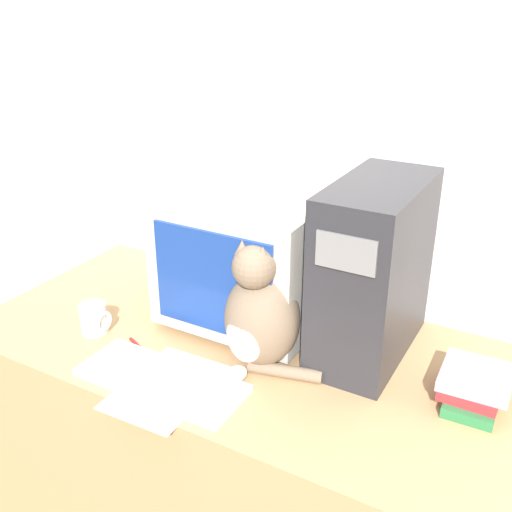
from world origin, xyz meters
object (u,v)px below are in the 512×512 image
at_px(mug, 94,319).
at_px(book_stack, 474,386).
at_px(keyboard, 161,380).
at_px(cat, 260,316).
at_px(pen, 144,351).
at_px(computer_tower, 373,270).
at_px(crt_monitor, 250,258).

bearing_deg(mug, book_stack, 11.92).
relative_size(keyboard, mug, 4.98).
relative_size(cat, pen, 2.37).
bearing_deg(computer_tower, keyboard, -133.99).
distance_m(keyboard, pen, 0.15).
height_order(computer_tower, book_stack, computer_tower).
relative_size(cat, mug, 4.01).
relative_size(keyboard, pen, 2.94).
distance_m(cat, pen, 0.35).
relative_size(computer_tower, mug, 5.43).
distance_m(keyboard, mug, 0.33).
height_order(crt_monitor, keyboard, crt_monitor).
bearing_deg(crt_monitor, book_stack, -5.97).
distance_m(computer_tower, keyboard, 0.61).
distance_m(crt_monitor, keyboard, 0.43).
bearing_deg(keyboard, mug, 161.93).
distance_m(crt_monitor, computer_tower, 0.36).
bearing_deg(book_stack, keyboard, -155.45).
xyz_separation_m(computer_tower, mug, (-0.71, -0.30, -0.19)).
height_order(crt_monitor, mug, crt_monitor).
distance_m(keyboard, book_stack, 0.76).
height_order(cat, book_stack, cat).
bearing_deg(pen, computer_tower, 31.64).
bearing_deg(crt_monitor, keyboard, -95.05).
distance_m(computer_tower, cat, 0.32).
bearing_deg(pen, cat, 20.55).
xyz_separation_m(keyboard, mug, (-0.32, 0.10, 0.03)).
bearing_deg(cat, pen, -150.38).
bearing_deg(crt_monitor, pen, -118.40).
bearing_deg(computer_tower, cat, -136.57).
bearing_deg(cat, mug, -159.89).
xyz_separation_m(book_stack, mug, (-1.01, -0.21, 0.00)).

